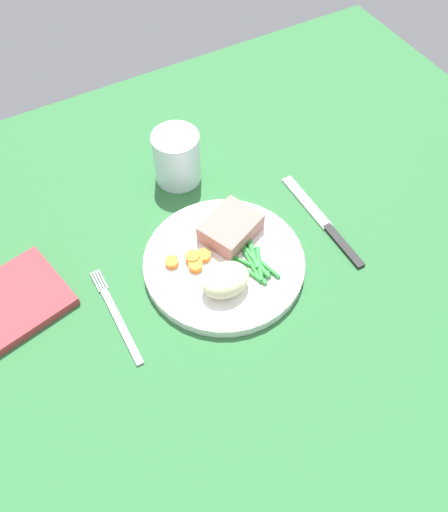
% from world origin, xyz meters
% --- Properties ---
extents(dining_table, '(1.20, 0.90, 0.02)m').
position_xyz_m(dining_table, '(0.00, 0.00, 0.01)').
color(dining_table, '#2D6B38').
rests_on(dining_table, ground).
extents(dinner_plate, '(0.24, 0.24, 0.02)m').
position_xyz_m(dinner_plate, '(-0.01, -0.03, 0.03)').
color(dinner_plate, white).
rests_on(dinner_plate, dining_table).
extents(meat_portion, '(0.10, 0.09, 0.03)m').
position_xyz_m(meat_portion, '(0.02, 0.01, 0.05)').
color(meat_portion, '#B2756B').
rests_on(meat_portion, dinner_plate).
extents(mashed_potatoes, '(0.07, 0.05, 0.04)m').
position_xyz_m(mashed_potatoes, '(-0.03, -0.07, 0.06)').
color(mashed_potatoes, beige).
rests_on(mashed_potatoes, dinner_plate).
extents(carrot_slices, '(0.07, 0.05, 0.01)m').
position_xyz_m(carrot_slices, '(-0.05, -0.01, 0.04)').
color(carrot_slices, orange).
rests_on(carrot_slices, dinner_plate).
extents(green_beans, '(0.06, 0.09, 0.01)m').
position_xyz_m(green_beans, '(0.03, -0.05, 0.04)').
color(green_beans, '#2D8C38').
rests_on(green_beans, dinner_plate).
extents(fork, '(0.01, 0.17, 0.00)m').
position_xyz_m(fork, '(-0.18, -0.03, 0.02)').
color(fork, silver).
rests_on(fork, dining_table).
extents(knife, '(0.02, 0.20, 0.01)m').
position_xyz_m(knife, '(0.17, -0.03, 0.02)').
color(knife, black).
rests_on(knife, dining_table).
extents(water_glass, '(0.08, 0.08, 0.09)m').
position_xyz_m(water_glass, '(0.01, 0.17, 0.06)').
color(water_glass, silver).
rests_on(water_glass, dining_table).
extents(napkin, '(0.15, 0.15, 0.01)m').
position_xyz_m(napkin, '(-0.29, 0.06, 0.03)').
color(napkin, '#B2383D').
rests_on(napkin, dining_table).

